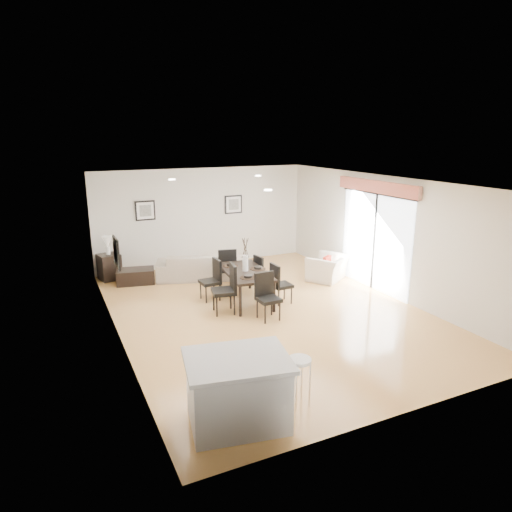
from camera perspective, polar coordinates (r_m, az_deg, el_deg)
name	(u,v)px	position (r m, az deg, el deg)	size (l,w,h in m)	color
ground	(267,311)	(9.62, 1.40, -6.93)	(8.00, 8.00, 0.00)	tan
wall_back	(203,217)	(12.82, -6.60, 4.86)	(6.00, 0.04, 2.70)	beige
wall_front	(410,320)	(6.08, 18.75, -7.56)	(6.00, 0.04, 2.70)	beige
wall_left	(114,267)	(8.35, -17.30, -1.30)	(0.04, 8.00, 2.70)	beige
wall_right	(385,235)	(10.85, 15.78, 2.51)	(0.04, 8.00, 2.70)	beige
ceiling	(268,182)	(8.97, 1.51, 9.28)	(6.00, 8.00, 0.02)	white
sofa	(202,265)	(11.76, -6.77, -1.18)	(2.28, 0.89, 0.66)	#A19282
armchair	(328,268)	(11.68, 8.95, -1.48)	(0.97, 0.84, 0.63)	beige
courtyard_plant_a	(501,274)	(12.42, 28.33, -2.00)	(0.62, 0.54, 0.69)	#325323
courtyard_plant_b	(431,256)	(13.48, 21.01, 0.01)	(0.37, 0.37, 0.67)	#325323
dining_table	(245,274)	(9.98, -1.33, -2.25)	(1.02, 1.77, 0.71)	black
dining_chair_wnear	(228,286)	(9.39, -3.54, -3.75)	(0.54, 0.54, 1.04)	black
dining_chair_wfar	(213,277)	(10.18, -5.39, -2.65)	(0.44, 0.44, 0.92)	black
dining_chair_enear	(279,282)	(9.91, 2.85, -3.20)	(0.41, 0.41, 0.90)	black
dining_chair_efar	(262,272)	(10.62, 0.74, -1.98)	(0.43, 0.43, 0.87)	black
dining_chair_head	(267,293)	(9.11, 1.33, -4.68)	(0.44, 0.44, 0.94)	black
dining_chair_foot	(227,266)	(10.92, -3.65, -1.24)	(0.53, 0.53, 0.97)	black
vase	(245,256)	(9.87, -1.35, -0.03)	(0.80, 1.31, 0.74)	white
coffee_table	(136,276)	(11.69, -14.81, -2.46)	(0.91, 0.54, 0.36)	black
side_table	(109,267)	(12.15, -17.85, -1.30)	(0.49, 0.49, 0.66)	black
table_lamp	(107,243)	(12.00, -18.09, 1.59)	(0.24, 0.24, 0.47)	white
cushion	(327,262)	(11.50, 8.86, -0.74)	(0.29, 0.09, 0.29)	#A42315
kitchen_island	(238,390)	(6.02, -2.30, -16.42)	(1.46, 1.22, 0.91)	silver
bar_stool	(299,365)	(6.31, 5.45, -13.45)	(0.32, 0.32, 0.70)	white
framed_print_back_left	(145,211)	(12.34, -13.68, 5.54)	(0.52, 0.04, 0.52)	black
framed_print_back_right	(233,204)	(13.06, -2.84, 6.46)	(0.52, 0.04, 0.52)	black
framed_print_left_wall	(116,253)	(8.08, -17.05, 0.40)	(0.04, 0.52, 0.52)	black
sliding_door	(375,220)	(10.98, 14.70, 4.41)	(0.12, 2.70, 2.57)	white
courtyard	(453,234)	(13.74, 23.36, 2.58)	(6.00, 6.00, 2.00)	gray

